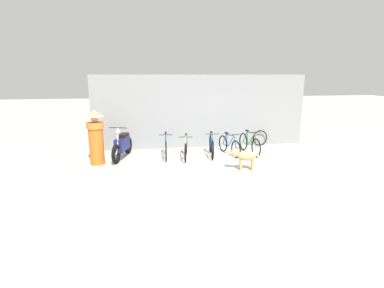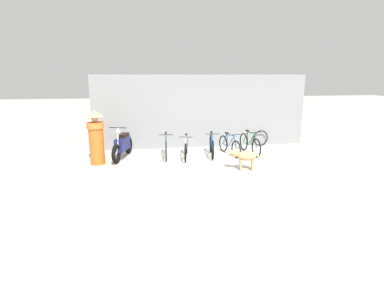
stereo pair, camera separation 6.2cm
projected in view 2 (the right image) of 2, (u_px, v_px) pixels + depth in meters
ground_plane at (223, 172)px, 8.95m from camera, size 60.00×60.00×0.00m
shop_wall_back at (202, 111)px, 11.77m from camera, size 8.41×0.20×2.84m
bicycle_0 at (166, 147)px, 10.48m from camera, size 0.46×1.66×0.88m
bicycle_1 at (186, 148)px, 10.43m from camera, size 0.47×1.71×0.82m
bicycle_2 at (212, 146)px, 10.65m from camera, size 0.46×1.63×0.87m
bicycle_3 at (229, 146)px, 10.80m from camera, size 0.49×1.55×0.81m
bicycle_4 at (250, 144)px, 10.95m from camera, size 0.46×1.70×0.87m
motorcycle at (122, 145)px, 10.30m from camera, size 0.68×1.86×1.15m
stray_dog at (244, 156)px, 9.02m from camera, size 1.04×0.43×0.66m
person_in_robes at (96, 136)px, 9.55m from camera, size 0.78×0.78×1.75m
spare_tire_left at (261, 138)px, 12.15m from camera, size 0.64×0.10×0.64m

